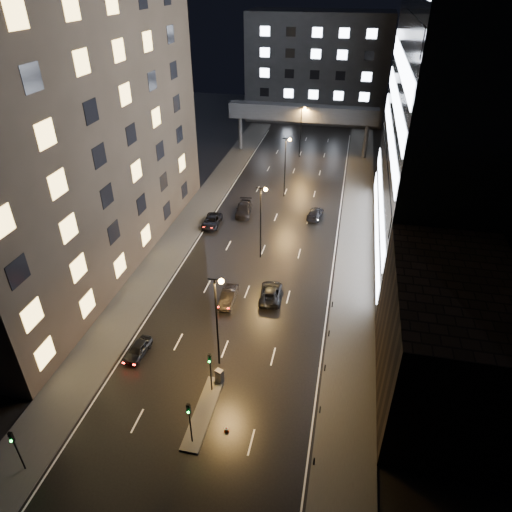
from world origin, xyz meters
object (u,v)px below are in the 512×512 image
object	(u,v)px
car_away_d	(244,209)
utility_cabinet	(219,376)
car_away_c	(212,221)
car_toward_a	(271,293)
car_toward_b	(315,213)
car_away_b	(228,297)
car_away_a	(138,349)

from	to	relation	value
car_away_d	utility_cabinet	xyz separation A→B (m)	(5.88, -34.49, 0.00)
car_away_c	utility_cabinet	xyz separation A→B (m)	(9.70, -29.62, 0.10)
car_toward_a	car_toward_b	bearing A→B (deg)	-102.64
car_away_b	car_toward_a	distance (m)	4.99
car_away_a	car_toward_a	world-z (taller)	car_toward_a
car_away_d	car_toward_b	bearing A→B (deg)	-1.36
car_away_b	utility_cabinet	xyz separation A→B (m)	(2.37, -11.97, 0.08)
car_toward_b	utility_cabinet	size ratio (longest dim) A/B	3.65
car_away_a	utility_cabinet	bearing A→B (deg)	-6.59
car_away_b	car_toward_b	distance (m)	24.73
car_away_a	car_away_b	world-z (taller)	car_away_b
car_away_d	car_toward_b	size ratio (longest dim) A/B	1.16
car_away_c	car_away_d	size ratio (longest dim) A/B	0.92
car_away_b	car_toward_a	bearing A→B (deg)	19.68
car_toward_a	car_toward_b	world-z (taller)	car_toward_a
car_away_a	car_away_d	size ratio (longest dim) A/B	0.68
car_away_c	car_toward_b	world-z (taller)	car_away_c
car_away_a	car_toward_a	xyz separation A→B (m)	(11.22, 11.97, 0.07)
car_away_b	car_away_c	distance (m)	19.11
car_away_a	car_toward_b	xyz separation A→B (m)	(14.20, 33.71, 0.05)
car_away_d	car_toward_a	size ratio (longest dim) A/B	1.07
car_away_c	utility_cabinet	world-z (taller)	utility_cabinet
car_away_a	car_away_c	size ratio (longest dim) A/B	0.74
car_toward_b	car_away_d	bearing A→B (deg)	11.88
car_away_a	utility_cabinet	distance (m)	9.11
car_away_d	car_away_b	bearing A→B (deg)	-87.64
car_away_d	car_toward_a	bearing A→B (deg)	-75.00
car_away_b	car_away_d	distance (m)	22.79
car_away_b	car_toward_a	world-z (taller)	car_away_b
car_away_b	utility_cabinet	distance (m)	12.21
car_away_d	utility_cabinet	world-z (taller)	car_away_d
car_away_c	car_toward_a	xyz separation A→B (m)	(11.99, -15.87, 0.01)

